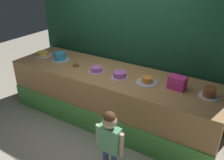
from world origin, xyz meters
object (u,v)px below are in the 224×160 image
at_px(donut, 76,65).
at_px(cake_right, 147,80).
at_px(child_figure, 110,137).
at_px(cake_center_left, 96,69).
at_px(pink_box, 177,83).
at_px(cake_far_right, 209,93).
at_px(cake_center_right, 119,75).
at_px(cake_left, 60,57).
at_px(cake_far_left, 43,54).

xyz_separation_m(donut, cake_right, (1.38, 0.06, 0.02)).
distance_m(child_figure, cake_center_left, 1.47).
relative_size(pink_box, cake_far_right, 0.87).
bearing_deg(cake_center_right, cake_right, 7.82).
height_order(pink_box, cake_left, pink_box).
relative_size(cake_left, cake_right, 0.97).
height_order(cake_center_right, cake_far_right, cake_center_right).
bearing_deg(cake_center_left, cake_far_left, 177.09).
bearing_deg(cake_left, cake_far_right, 0.49).
bearing_deg(pink_box, cake_left, -179.34).
xyz_separation_m(child_figure, cake_center_left, (-0.94, 1.08, 0.30)).
distance_m(child_figure, cake_far_right, 1.53).
bearing_deg(cake_left, donut, -9.93).
bearing_deg(donut, child_figure, -37.71).
xyz_separation_m(cake_far_left, cake_left, (0.46, 0.02, 0.03)).
bearing_deg(cake_left, cake_center_left, -5.29).
xyz_separation_m(cake_right, cake_far_right, (0.92, 0.05, 0.03)).
xyz_separation_m(pink_box, cake_left, (-2.30, -0.03, -0.03)).
distance_m(cake_left, cake_center_left, 0.93).
relative_size(child_figure, cake_right, 2.95).
height_order(child_figure, cake_far_right, cake_far_right).
distance_m(child_figure, cake_center_right, 1.22).
relative_size(cake_far_left, cake_right, 0.99).
bearing_deg(cake_center_left, child_figure, -48.88).
relative_size(pink_box, cake_center_left, 0.86).
distance_m(cake_center_right, cake_right, 0.47).
distance_m(cake_far_left, cake_center_right, 1.85).
xyz_separation_m(cake_left, cake_center_left, (0.92, -0.09, -0.03)).
xyz_separation_m(cake_far_left, cake_center_right, (1.84, -0.07, 0.01)).
relative_size(cake_center_left, cake_right, 0.82).
height_order(donut, cake_right, cake_right).
distance_m(child_figure, cake_far_left, 2.61).
bearing_deg(child_figure, cake_far_left, 153.65).
bearing_deg(cake_left, pink_box, 0.66).
bearing_deg(cake_far_right, cake_left, -179.51).
distance_m(child_figure, cake_right, 1.18).
bearing_deg(child_figure, cake_center_left, 131.12).
bearing_deg(cake_center_left, cake_center_right, -0.16).
xyz_separation_m(donut, cake_far_left, (-0.92, 0.07, 0.02)).
height_order(child_figure, donut, child_figure).
bearing_deg(cake_center_left, cake_right, 3.85).
xyz_separation_m(cake_far_left, cake_far_right, (3.23, 0.04, 0.02)).
distance_m(pink_box, cake_right, 0.47).
height_order(pink_box, cake_far_left, pink_box).
distance_m(cake_far_left, cake_center_left, 1.38).
xyz_separation_m(child_figure, cake_center_right, (-0.48, 1.08, 0.31)).
bearing_deg(pink_box, cake_center_left, -175.38).
relative_size(cake_right, cake_far_right, 1.24).
relative_size(pink_box, cake_right, 0.70).
bearing_deg(cake_center_right, cake_far_left, 177.78).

